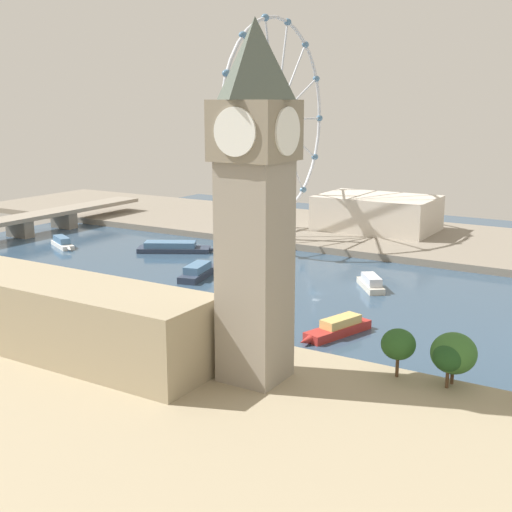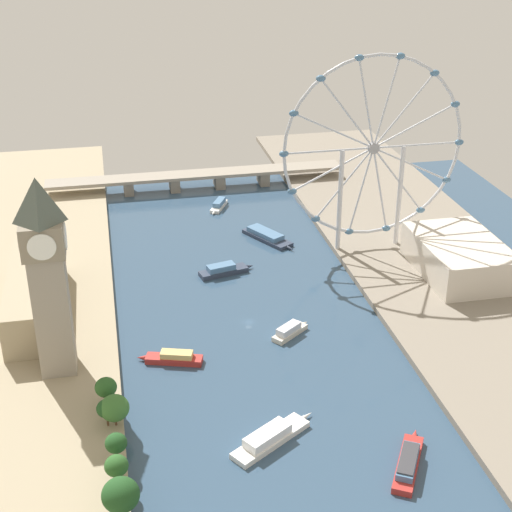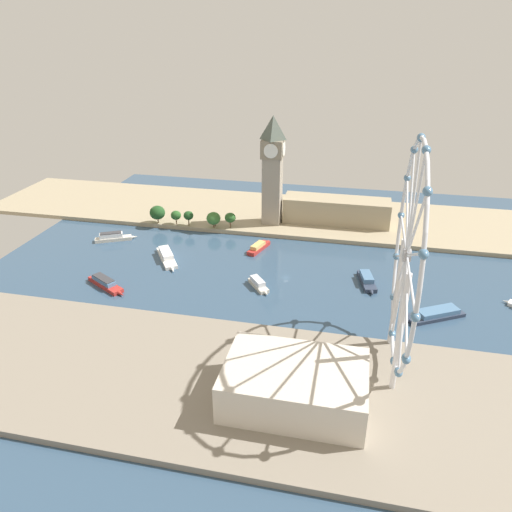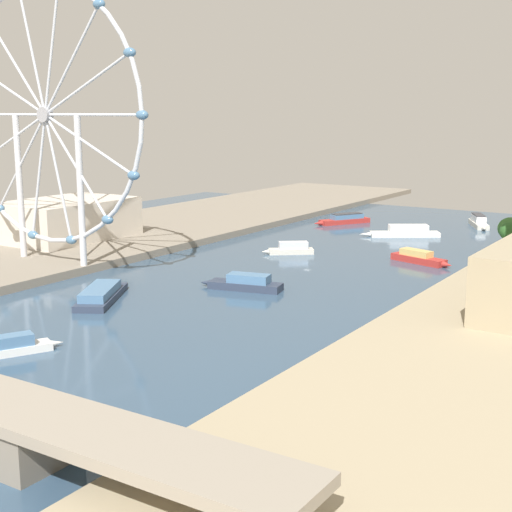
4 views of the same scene
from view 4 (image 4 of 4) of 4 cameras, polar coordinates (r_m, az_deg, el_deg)
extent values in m
plane|color=#334C66|center=(283.46, 3.99, -0.59)|extent=(374.76, 374.76, 0.00)
cube|color=gray|center=(343.26, -11.18, 1.53)|extent=(90.00, 520.00, 3.00)
cylinder|color=#513823|center=(320.46, 19.07, 1.01)|extent=(0.80, 0.80, 3.19)
ellipsoid|color=#386B2D|center=(319.57, 19.13, 2.02)|extent=(10.31, 10.31, 9.28)
cylinder|color=#513823|center=(308.24, 19.00, 0.79)|extent=(0.80, 0.80, 4.74)
ellipsoid|color=#285623|center=(307.35, 19.07, 1.80)|extent=(7.96, 7.96, 7.17)
torus|color=silver|center=(277.92, -16.03, 10.49)|extent=(92.93, 1.63, 92.93)
cylinder|color=#99999E|center=(277.92, -16.03, 10.49)|extent=(5.48, 3.00, 5.48)
cylinder|color=silver|center=(295.38, -19.02, 10.33)|extent=(45.65, 0.98, 0.98)
cylinder|color=silver|center=(293.75, -18.86, 12.28)|extent=(41.55, 0.98, 20.69)
cylinder|color=silver|center=(289.21, -18.15, 13.92)|extent=(29.23, 0.98, 36.30)
cylinder|color=silver|center=(282.55, -16.99, 14.97)|extent=(11.11, 0.98, 44.72)
cylinder|color=silver|center=(274.98, -15.56, 15.16)|extent=(11.11, 0.98, 44.72)
cylinder|color=silver|center=(267.99, -14.16, 14.40)|extent=(29.23, 0.98, 36.30)
cylinder|color=silver|center=(263.06, -13.10, 12.78)|extent=(41.55, 0.98, 20.69)
cylinder|color=silver|center=(261.30, -12.65, 10.64)|extent=(45.65, 0.98, 0.98)
cylinder|color=silver|center=(263.12, -12.91, 8.47)|extent=(41.55, 0.98, 20.69)
cylinder|color=silver|center=(268.10, -13.80, 6.77)|extent=(29.23, 0.98, 36.30)
cylinder|color=silver|center=(275.12, -15.08, 5.89)|extent=(11.11, 0.98, 44.72)
cylinder|color=silver|center=(282.69, -16.48, 5.95)|extent=(11.11, 0.98, 44.72)
cylinder|color=silver|center=(289.32, -17.73, 6.86)|extent=(29.23, 0.98, 36.30)
cylinder|color=silver|center=(293.81, -18.62, 8.42)|extent=(41.55, 0.98, 20.69)
ellipsoid|color=teal|center=(259.68, -12.08, 18.56)|extent=(4.80, 3.20, 3.20)
ellipsoid|color=teal|center=(249.40, -9.77, 15.29)|extent=(4.80, 3.20, 3.20)
ellipsoid|color=teal|center=(245.67, -8.83, 10.76)|extent=(4.80, 3.20, 3.20)
ellipsoid|color=teal|center=(249.54, -9.48, 6.19)|extent=(4.80, 3.20, 3.20)
ellipsoid|color=teal|center=(259.92, -11.44, 2.78)|extent=(4.80, 3.20, 3.20)
ellipsoid|color=teal|center=(274.19, -14.13, 1.23)|extent=(4.80, 3.20, 3.20)
ellipsoid|color=teal|center=(289.18, -16.90, 1.58)|extent=(4.80, 3.20, 3.20)
ellipsoid|color=teal|center=(302.02, -19.26, 3.52)|extent=(4.80, 3.20, 3.20)
cylinder|color=silver|center=(291.37, -17.85, 5.13)|extent=(2.40, 2.40, 53.41)
cylinder|color=silver|center=(267.61, -13.45, 4.87)|extent=(2.40, 2.40, 53.41)
cube|color=beige|center=(331.57, -14.43, 2.79)|extent=(37.72, 55.75, 16.79)
cube|color=gray|center=(128.40, -16.36, -13.88)|extent=(6.00, 13.66, 8.09)
cube|color=white|center=(187.86, -18.48, -6.95)|extent=(13.31, 19.44, 1.94)
cone|color=white|center=(190.26, -15.20, -6.53)|extent=(3.28, 3.94, 1.94)
cube|color=teal|center=(186.99, -18.81, -6.30)|extent=(9.62, 13.23, 2.76)
cube|color=#2D384C|center=(241.39, -0.83, -2.33)|extent=(25.20, 12.35, 2.49)
cone|color=#2D384C|center=(246.52, -3.90, -2.07)|extent=(4.81, 3.41, 2.49)
cube|color=teal|center=(240.37, -0.56, -1.74)|extent=(14.71, 8.88, 2.81)
cube|color=beige|center=(302.49, 2.73, 0.37)|extent=(17.77, 15.44, 2.15)
cone|color=beige|center=(301.27, 0.74, 0.34)|extent=(3.91, 3.71, 2.15)
cube|color=silver|center=(302.16, 2.91, 0.85)|extent=(12.21, 10.88, 2.92)
cube|color=white|center=(351.72, 11.46, 1.67)|extent=(31.06, 23.92, 2.13)
cone|color=white|center=(348.40, 8.46, 1.68)|extent=(5.99, 4.92, 2.13)
cube|color=white|center=(351.62, 11.73, 2.11)|extent=(18.68, 15.29, 3.37)
cube|color=#2D384C|center=(233.14, -11.88, -3.12)|extent=(23.75, 32.07, 2.01)
cone|color=#2D384C|center=(250.40, -10.82, -2.10)|extent=(4.56, 5.93, 2.01)
cube|color=teal|center=(231.12, -12.00, -2.67)|extent=(17.83, 23.22, 2.55)
cube|color=#B22D28|center=(387.62, 6.88, 2.70)|extent=(19.82, 27.53, 2.43)
cone|color=#B22D28|center=(378.85, 4.83, 2.54)|extent=(4.65, 5.59, 2.43)
cube|color=teal|center=(388.07, 7.06, 3.06)|extent=(13.76, 18.18, 2.33)
cube|color=#38383D|center=(387.87, 7.07, 3.27)|extent=(12.63, 16.51, 0.57)
cube|color=#B22D28|center=(290.89, 12.48, -0.27)|extent=(23.53, 12.28, 2.58)
cone|color=#B22D28|center=(283.21, 14.61, -0.68)|extent=(4.69, 3.68, 2.58)
cube|color=#DBB766|center=(291.10, 12.33, 0.24)|extent=(13.68, 8.42, 2.42)
cube|color=beige|center=(390.95, 16.87, 2.37)|extent=(16.61, 25.03, 2.41)
cone|color=beige|center=(376.82, 17.29, 2.03)|extent=(4.19, 5.12, 2.41)
cube|color=white|center=(391.77, 16.86, 2.80)|extent=(11.58, 16.37, 3.24)
cube|color=#38383D|center=(391.52, 16.88, 3.08)|extent=(10.66, 14.85, 0.55)
camera|label=1|loc=(351.96, 45.25, 9.19)|focal=47.73mm
camera|label=2|loc=(544.20, 25.71, 22.33)|focal=53.25mm
camera|label=3|loc=(449.11, -31.10, 20.19)|focal=34.05mm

